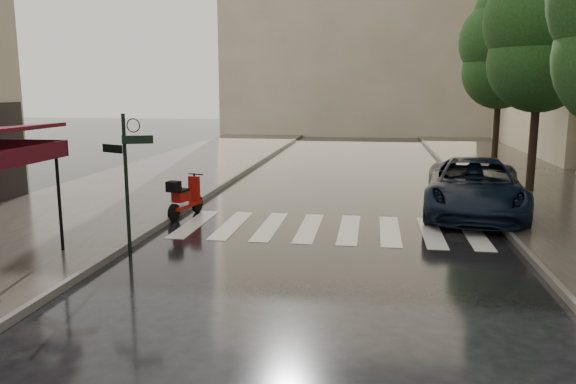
# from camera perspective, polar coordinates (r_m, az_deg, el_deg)

# --- Properties ---
(ground) EXTENTS (120.00, 120.00, 0.00)m
(ground) POSITION_cam_1_polar(r_m,az_deg,el_deg) (9.92, -16.50, -11.34)
(ground) COLOR black
(ground) RESTS_ON ground
(sidewalk_near) EXTENTS (6.00, 60.00, 0.12)m
(sidewalk_near) POSITION_cam_1_polar(r_m,az_deg,el_deg) (22.32, -14.03, 0.93)
(sidewalk_near) COLOR #38332D
(sidewalk_near) RESTS_ON ground
(sidewalk_far) EXTENTS (5.50, 60.00, 0.12)m
(sidewalk_far) POSITION_cam_1_polar(r_m,az_deg,el_deg) (21.53, 25.22, -0.09)
(sidewalk_far) COLOR #38332D
(sidewalk_far) RESTS_ON ground
(curb_near) EXTENTS (0.12, 60.00, 0.16)m
(curb_near) POSITION_cam_1_polar(r_m,az_deg,el_deg) (21.34, -6.45, 0.79)
(curb_near) COLOR #595651
(curb_near) RESTS_ON ground
(curb_far) EXTENTS (0.12, 60.00, 0.16)m
(curb_far) POSITION_cam_1_polar(r_m,az_deg,el_deg) (20.89, 17.85, 0.15)
(curb_far) COLOR #595651
(curb_far) RESTS_ON ground
(crosswalk) EXTENTS (7.85, 3.20, 0.01)m
(crosswalk) POSITION_cam_1_polar(r_m,az_deg,el_deg) (14.79, 4.19, -3.72)
(crosswalk) COLOR silver
(crosswalk) RESTS_ON ground
(signpost) EXTENTS (1.17, 0.29, 3.10)m
(signpost) POSITION_cam_1_polar(r_m,az_deg,el_deg) (12.59, -16.11, 1.90)
(signpost) COLOR black
(signpost) RESTS_ON ground
(backdrop_building) EXTENTS (22.00, 6.00, 20.00)m
(backdrop_building) POSITION_cam_1_polar(r_m,az_deg,el_deg) (46.76, 7.64, 18.14)
(backdrop_building) COLOR tan
(backdrop_building) RESTS_ON ground
(tree_mid) EXTENTS (3.80, 3.80, 8.34)m
(tree_mid) POSITION_cam_1_polar(r_m,az_deg,el_deg) (21.12, 24.40, 14.89)
(tree_mid) COLOR black
(tree_mid) RESTS_ON sidewalk_far
(tree_far) EXTENTS (3.80, 3.80, 8.16)m
(tree_far) POSITION_cam_1_polar(r_m,az_deg,el_deg) (27.95, 20.87, 13.52)
(tree_far) COLOR black
(tree_far) RESTS_ON sidewalk_far
(scooter) EXTENTS (0.68, 1.76, 1.17)m
(scooter) POSITION_cam_1_polar(r_m,az_deg,el_deg) (16.26, -10.47, -0.64)
(scooter) COLOR black
(scooter) RESTS_ON ground
(parked_car) EXTENTS (3.41, 6.13, 1.62)m
(parked_car) POSITION_cam_1_polar(r_m,az_deg,el_deg) (17.16, 18.39, 0.48)
(parked_car) COLOR black
(parked_car) RESTS_ON ground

